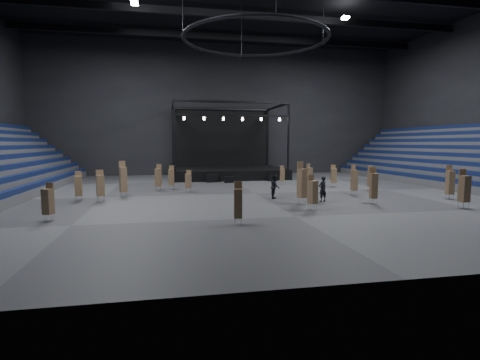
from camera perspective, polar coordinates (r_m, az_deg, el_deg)
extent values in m
plane|color=#464648|center=(32.52, 2.28, -2.06)|extent=(50.00, 50.00, 0.00)
cube|color=black|center=(53.08, -3.00, 10.66)|extent=(50.00, 0.20, 18.00)
cube|color=#0D173A|center=(33.30, -29.68, -0.97)|extent=(0.59, 40.00, 0.40)
cube|color=#0D173A|center=(33.53, -31.20, 0.28)|extent=(0.59, 40.00, 0.40)
cube|color=#0D173A|center=(33.80, -32.70, 1.52)|extent=(0.59, 40.00, 0.40)
cube|color=#515153|center=(42.78, 31.41, -0.53)|extent=(7.20, 40.00, 0.75)
cube|color=#0D173A|center=(40.59, 28.03, 0.17)|extent=(0.59, 40.00, 0.40)
cube|color=#515153|center=(43.05, 31.88, -0.01)|extent=(6.30, 40.00, 1.50)
cube|color=#0D173A|center=(41.11, 29.05, 1.23)|extent=(0.59, 40.00, 0.40)
cube|color=#515153|center=(43.33, 32.34, 0.49)|extent=(5.40, 40.00, 2.25)
cube|color=#0D173A|center=(41.65, 30.05, 2.26)|extent=(0.59, 40.00, 0.40)
cube|color=#0D173A|center=(42.22, 31.02, 3.27)|extent=(0.59, 40.00, 0.40)
cube|color=#0D173A|center=(42.81, 31.97, 4.25)|extent=(0.59, 40.00, 0.40)
cube|color=black|center=(47.59, -2.02, 1.11)|extent=(14.00, 10.00, 1.20)
cube|color=black|center=(52.19, -2.87, 6.56)|extent=(13.30, 0.30, 8.00)
cylinder|color=black|center=(42.27, -9.97, 6.57)|extent=(0.24, 0.24, 7.80)
cylinder|color=black|center=(51.47, -10.17, 6.38)|extent=(0.24, 0.24, 7.80)
cylinder|color=black|center=(44.53, 7.38, 6.56)|extent=(0.24, 0.24, 7.80)
cylinder|color=black|center=(53.34, 4.24, 6.43)|extent=(0.24, 0.24, 7.80)
cube|color=black|center=(43.15, -1.08, 11.82)|extent=(13.40, 0.25, 0.25)
cube|color=black|center=(52.19, -2.86, 10.74)|extent=(13.40, 0.25, 0.25)
cube|color=black|center=(43.02, -1.07, 9.83)|extent=(13.40, 0.20, 0.20)
cylinder|color=white|center=(42.39, -8.51, 9.29)|extent=(0.24, 0.24, 0.35)
cylinder|color=white|center=(42.54, -5.51, 9.32)|extent=(0.24, 0.24, 0.35)
cylinder|color=white|center=(42.81, -2.54, 9.31)|extent=(0.24, 0.24, 0.35)
cylinder|color=white|center=(43.19, 0.38, 9.29)|extent=(0.24, 0.24, 0.35)
cylinder|color=white|center=(43.68, 3.25, 9.24)|extent=(0.24, 0.24, 0.35)
cylinder|color=white|center=(44.27, 6.05, 9.17)|extent=(0.24, 0.24, 0.35)
torus|color=black|center=(33.36, 2.38, 20.66)|extent=(12.30, 12.30, 0.30)
cylinder|color=black|center=(35.88, 12.62, 23.61)|extent=(0.04, 0.04, 5.00)
cylinder|color=black|center=(39.68, 0.23, 21.95)|extent=(0.04, 0.04, 5.00)
cylinder|color=black|center=(33.31, -8.77, 25.13)|extent=(0.04, 0.04, 5.00)
cube|color=black|center=(41.12, -0.07, 23.84)|extent=(49.00, 0.35, 0.70)
cube|color=black|center=(48.67, -1.99, 20.94)|extent=(49.00, 0.35, 0.70)
cube|color=white|center=(37.50, -15.79, 24.50)|extent=(0.60, 0.60, 0.25)
cube|color=white|center=(41.28, 15.76, 22.70)|extent=(0.60, 0.60, 0.25)
cube|color=black|center=(41.90, -4.31, 0.27)|extent=(1.46, 1.03, 0.88)
cube|color=black|center=(41.27, -1.70, 0.06)|extent=(1.05, 0.57, 0.68)
cube|color=black|center=(43.26, 4.94, 0.32)|extent=(1.14, 0.68, 0.72)
cylinder|color=silver|center=(28.43, 19.49, -3.10)|extent=(0.03, 0.03, 0.39)
cylinder|color=silver|center=(28.75, 19.11, -2.99)|extent=(0.03, 0.03, 0.39)
cylinder|color=silver|center=(28.62, 20.13, -3.06)|extent=(0.03, 0.03, 0.39)
cylinder|color=silver|center=(28.93, 19.75, -2.96)|extent=(0.03, 0.03, 0.39)
cube|color=olive|center=(28.54, 19.69, -0.85)|extent=(0.54, 0.54, 1.80)
cube|color=olive|center=(28.65, 19.61, 0.88)|extent=(0.45, 0.13, 0.99)
cylinder|color=silver|center=(34.92, -12.63, -1.33)|extent=(0.03, 0.03, 0.40)
cylinder|color=silver|center=(35.29, -12.62, -1.25)|extent=(0.03, 0.03, 0.40)
cylinder|color=silver|center=(34.91, -12.01, -1.32)|extent=(0.03, 0.03, 0.40)
cylinder|color=silver|center=(35.28, -12.00, -1.24)|extent=(0.03, 0.03, 0.40)
cube|color=olive|center=(34.99, -12.35, 0.38)|extent=(0.62, 0.62, 1.64)
cube|color=olive|center=(35.12, -12.25, 1.66)|extent=(0.45, 0.23, 0.90)
cylinder|color=silver|center=(30.46, -23.77, -2.67)|extent=(0.03, 0.03, 0.40)
cylinder|color=silver|center=(30.83, -23.61, -2.57)|extent=(0.03, 0.03, 0.40)
cylinder|color=silver|center=(30.38, -23.06, -2.67)|extent=(0.03, 0.03, 0.40)
cylinder|color=silver|center=(30.75, -22.91, -2.57)|extent=(0.03, 0.03, 0.40)
cube|color=olive|center=(30.49, -23.41, -0.85)|extent=(0.52, 0.52, 1.50)
cube|color=olive|center=(30.63, -23.41, 0.50)|extent=(0.47, 0.10, 0.83)
cylinder|color=silver|center=(35.72, 19.23, -1.33)|extent=(0.03, 0.03, 0.43)
cylinder|color=silver|center=(36.07, 18.90, -1.25)|extent=(0.03, 0.03, 0.43)
cylinder|color=silver|center=(35.93, 19.79, -1.31)|extent=(0.03, 0.03, 0.43)
cylinder|color=silver|center=(36.28, 19.46, -1.23)|extent=(0.03, 0.03, 0.43)
cube|color=olive|center=(35.90, 19.40, 0.29)|extent=(0.60, 0.60, 1.55)
cube|color=olive|center=(36.00, 19.21, 1.46)|extent=(0.50, 0.16, 0.85)
cylinder|color=silver|center=(27.06, 9.12, -3.21)|extent=(0.03, 0.03, 0.44)
cylinder|color=silver|center=(27.45, 8.82, -3.08)|extent=(0.03, 0.03, 0.44)
cylinder|color=silver|center=(27.21, 9.96, -3.18)|extent=(0.03, 0.03, 0.44)
cylinder|color=silver|center=(27.60, 9.64, -3.05)|extent=(0.03, 0.03, 0.44)
cube|color=olive|center=(27.17, 9.43, -0.50)|extent=(0.68, 0.68, 2.08)
cube|color=olive|center=(27.25, 9.16, 1.62)|extent=(0.50, 0.24, 1.15)
cylinder|color=silver|center=(28.83, 30.86, -3.39)|extent=(0.03, 0.03, 0.45)
cylinder|color=silver|center=(29.15, 30.30, -3.28)|extent=(0.03, 0.03, 0.45)
cylinder|color=silver|center=(29.12, 31.49, -3.34)|extent=(0.03, 0.03, 0.45)
cylinder|color=silver|center=(29.43, 30.93, -3.23)|extent=(0.03, 0.03, 0.45)
cube|color=olive|center=(28.99, 31.01, -1.15)|extent=(0.57, 0.57, 1.76)
cube|color=olive|center=(29.08, 30.77, 0.52)|extent=(0.53, 0.09, 0.97)
cylinder|color=silver|center=(32.74, 16.84, -1.92)|extent=(0.03, 0.03, 0.37)
cylinder|color=silver|center=(33.05, 16.56, -1.84)|extent=(0.03, 0.03, 0.37)
cylinder|color=silver|center=(32.91, 17.39, -1.89)|extent=(0.03, 0.03, 0.37)
cylinder|color=silver|center=(33.22, 17.10, -1.82)|extent=(0.03, 0.03, 0.37)
cube|color=olive|center=(32.86, 17.02, -0.03)|extent=(0.52, 0.52, 1.75)
cube|color=olive|center=(32.94, 16.86, 1.42)|extent=(0.43, 0.13, 0.96)
cylinder|color=silver|center=(38.24, 13.90, -0.74)|extent=(0.03, 0.03, 0.43)
cylinder|color=silver|center=(38.61, 13.64, -0.67)|extent=(0.03, 0.03, 0.43)
cylinder|color=silver|center=(38.41, 14.45, -0.72)|extent=(0.03, 0.03, 0.43)
cylinder|color=silver|center=(38.78, 14.19, -0.66)|extent=(0.03, 0.03, 0.43)
cube|color=olive|center=(38.42, 14.08, 0.68)|extent=(0.60, 0.60, 1.43)
cube|color=olive|center=(38.58, 14.02, 1.69)|extent=(0.50, 0.15, 0.79)
cylinder|color=silver|center=(23.44, -27.71, -5.22)|extent=(0.03, 0.03, 0.40)
cylinder|color=silver|center=(23.80, -27.45, -5.05)|extent=(0.03, 0.03, 0.40)
cylinder|color=silver|center=(23.34, -26.81, -5.22)|extent=(0.03, 0.03, 0.40)
cylinder|color=silver|center=(23.70, -26.56, -5.05)|extent=(0.03, 0.03, 0.40)
cube|color=olive|center=(23.43, -27.23, -2.94)|extent=(0.63, 0.63, 1.42)
cube|color=olive|center=(23.50, -26.99, -1.28)|extent=(0.45, 0.24, 0.78)
cylinder|color=silver|center=(39.63, 6.30, -0.45)|extent=(0.03, 0.03, 0.35)
cylinder|color=silver|center=(39.95, 6.16, -0.40)|extent=(0.03, 0.03, 0.35)
cylinder|color=silver|center=(39.73, 6.76, -0.43)|extent=(0.03, 0.03, 0.35)
cylinder|color=silver|center=(40.05, 6.61, -0.39)|extent=(0.03, 0.03, 0.35)
cube|color=olive|center=(39.76, 6.47, 0.79)|extent=(0.42, 0.42, 1.33)
cube|color=olive|center=(39.88, 6.40, 1.69)|extent=(0.40, 0.05, 0.73)
cylinder|color=silver|center=(24.76, 10.73, -4.10)|extent=(0.03, 0.03, 0.42)
cylinder|color=silver|center=(25.12, 10.39, -3.95)|extent=(0.03, 0.03, 0.42)
cylinder|color=silver|center=(24.91, 11.58, -4.05)|extent=(0.03, 0.03, 0.42)
cylinder|color=silver|center=(25.27, 11.24, -3.91)|extent=(0.03, 0.03, 0.42)
cube|color=olive|center=(24.87, 11.03, -1.82)|extent=(0.65, 0.65, 1.50)
cube|color=olive|center=(24.95, 10.73, -0.18)|extent=(0.47, 0.23, 0.82)
cylinder|color=silver|center=(35.60, -10.70, -1.17)|extent=(0.03, 0.03, 0.39)
cylinder|color=silver|center=(35.97, -10.70, -1.10)|extent=(0.03, 0.03, 0.39)
cylinder|color=silver|center=(35.60, -10.10, -1.16)|extent=(0.03, 0.03, 0.39)
cylinder|color=silver|center=(35.97, -10.11, -1.09)|extent=(0.03, 0.03, 0.39)
cube|color=olive|center=(35.69, -10.43, 0.39)|extent=(0.55, 0.55, 1.52)
cube|color=olive|center=(35.82, -10.39, 1.55)|extent=(0.45, 0.15, 0.83)
cylinder|color=silver|center=(33.35, -8.16, -1.58)|extent=(0.03, 0.03, 0.39)
cylinder|color=silver|center=(33.72, -8.19, -1.50)|extent=(0.03, 0.03, 0.39)
cylinder|color=silver|center=(33.37, -7.53, -1.57)|extent=(0.03, 0.03, 0.39)
cylinder|color=silver|center=(33.74, -7.57, -1.49)|extent=(0.03, 0.03, 0.39)
cube|color=olive|center=(33.45, -7.88, -0.12)|extent=(0.59, 0.59, 1.28)
cube|color=olive|center=(33.59, -7.81, 0.91)|extent=(0.44, 0.19, 0.70)
cylinder|color=silver|center=(19.94, -0.67, -6.44)|extent=(0.03, 0.03, 0.36)
cylinder|color=silver|center=(20.27, -0.85, -6.24)|extent=(0.03, 0.03, 0.36)
cylinder|color=silver|center=(20.00, 0.31, -6.40)|extent=(0.03, 0.03, 0.36)
cylinder|color=silver|center=(20.33, 0.11, -6.20)|extent=(0.03, 0.03, 0.36)
cube|color=olive|center=(19.96, -0.28, -3.60)|extent=(0.51, 0.51, 1.57)
cube|color=olive|center=(20.03, -0.28, -1.43)|extent=(0.42, 0.13, 0.87)
cylinder|color=silver|center=(31.33, -17.72, -2.21)|extent=(0.03, 0.03, 0.44)
cylinder|color=silver|center=(31.74, -17.64, -2.11)|extent=(0.03, 0.03, 0.44)
cylinder|color=silver|center=(31.29, -16.97, -2.20)|extent=(0.03, 0.03, 0.44)
cylinder|color=silver|center=(31.70, -16.89, -2.10)|extent=(0.03, 0.03, 0.44)
cube|color=olive|center=(31.38, -17.37, 0.05)|extent=(0.67, 0.67, 2.00)
cube|color=olive|center=(31.51, -17.52, 1.81)|extent=(0.49, 0.24, 1.10)
cylinder|color=silver|center=(37.19, 10.37, -0.88)|extent=(0.03, 0.03, 0.38)
cylinder|color=silver|center=(37.53, 10.17, -0.82)|extent=(0.03, 0.03, 0.38)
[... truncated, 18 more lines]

